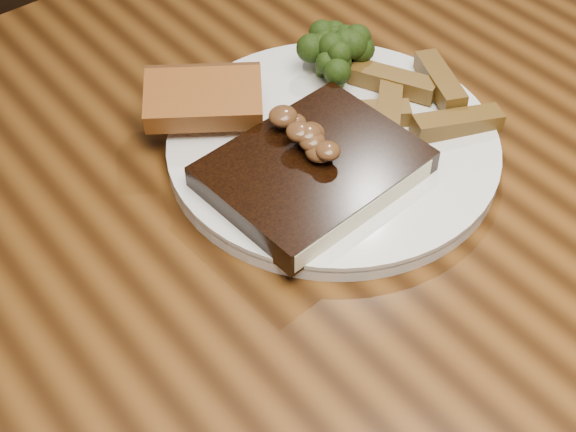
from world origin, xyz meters
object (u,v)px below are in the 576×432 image
(dining_table, at_px, (297,329))
(steak, at_px, (313,170))
(garlic_bread, at_px, (205,117))
(potato_wedges, at_px, (412,103))
(chair_far, at_px, (10,114))
(plate, at_px, (333,148))

(dining_table, relative_size, steak, 9.90)
(dining_table, height_order, garlic_bread, garlic_bread)
(dining_table, distance_m, potato_wedges, 0.22)
(chair_far, xyz_separation_m, steak, (0.05, -0.62, 0.32))
(potato_wedges, bearing_deg, chair_far, 106.14)
(dining_table, xyz_separation_m, steak, (0.05, 0.05, 0.12))
(dining_table, xyz_separation_m, plate, (0.10, 0.07, 0.10))
(dining_table, relative_size, plate, 5.68)
(dining_table, height_order, steak, steak)
(dining_table, bearing_deg, chair_far, 89.99)
(steak, bearing_deg, dining_table, -142.49)
(chair_far, distance_m, potato_wedges, 0.71)
(potato_wedges, bearing_deg, plate, 169.73)
(steak, bearing_deg, garlic_bread, 101.12)
(dining_table, distance_m, plate, 0.16)
(steak, xyz_separation_m, potato_wedges, (0.12, 0.01, 0.00))
(steak, xyz_separation_m, garlic_bread, (-0.03, 0.11, -0.00))
(plate, bearing_deg, potato_wedges, -10.27)
(plate, bearing_deg, chair_far, 99.39)
(garlic_bread, bearing_deg, dining_table, -63.74)
(plate, height_order, potato_wedges, potato_wedges)
(chair_far, bearing_deg, potato_wedges, 128.01)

